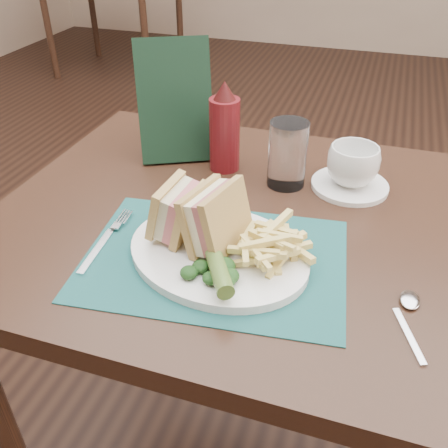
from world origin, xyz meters
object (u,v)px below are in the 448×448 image
object	(u,v)px
coffee_cup	(353,165)
saucer	(350,185)
check_presenter	(175,101)
placemat	(215,259)
sandwich_half_a	(166,207)
drinking_glass	(287,154)
ketchup_bottle	(225,127)
table_bg_left	(116,21)
table_main	(240,353)
plate	(218,254)
sandwich_half_b	(205,213)

from	to	relation	value
coffee_cup	saucer	bearing A→B (deg)	0.00
coffee_cup	check_presenter	xyz separation A→B (m)	(-0.38, 0.03, 0.07)
placemat	sandwich_half_a	size ratio (longest dim) A/B	4.38
placemat	drinking_glass	world-z (taller)	drinking_glass
placemat	ketchup_bottle	size ratio (longest dim) A/B	2.22
table_bg_left	saucer	xyz separation A→B (m)	(1.99, -2.66, 0.38)
table_main	sandwich_half_a	xyz separation A→B (m)	(-0.10, -0.12, 0.44)
coffee_cup	drinking_glass	size ratio (longest dim) A/B	0.77
table_main	plate	world-z (taller)	plate
plate	drinking_glass	bearing A→B (deg)	95.29
table_main	sandwich_half_a	distance (m)	0.47
placemat	ketchup_bottle	world-z (taller)	ketchup_bottle
plate	table_main	bearing A→B (deg)	105.20
placemat	coffee_cup	bearing A→B (deg)	58.87
coffee_cup	check_presenter	distance (m)	0.39
plate	ketchup_bottle	xyz separation A→B (m)	(-0.09, 0.30, 0.08)
sandwich_half_a	sandwich_half_b	distance (m)	0.07
saucer	ketchup_bottle	size ratio (longest dim) A/B	0.81
table_bg_left	check_presenter	size ratio (longest dim) A/B	3.57
placemat	table_main	bearing A→B (deg)	87.35
coffee_cup	sandwich_half_b	bearing A→B (deg)	-125.94
plate	sandwich_half_a	size ratio (longest dim) A/B	3.19
table_main	drinking_glass	bearing A→B (deg)	69.54
drinking_glass	table_bg_left	bearing A→B (deg)	124.82
coffee_cup	drinking_glass	bearing A→B (deg)	-169.06
sandwich_half_a	table_bg_left	bearing A→B (deg)	123.81
saucer	plate	bearing A→B (deg)	-120.81
placemat	plate	size ratio (longest dim) A/B	1.38
table_bg_left	check_presenter	bearing A→B (deg)	-58.48
table_main	ketchup_bottle	world-z (taller)	ketchup_bottle
sandwich_half_a	sandwich_half_b	bearing A→B (deg)	-1.29
check_presenter	saucer	bearing A→B (deg)	-31.07
saucer	sandwich_half_a	bearing A→B (deg)	-134.83
plate	ketchup_bottle	distance (m)	0.32
table_main	table_bg_left	distance (m)	3.35
sandwich_half_a	saucer	xyz separation A→B (m)	(0.27, 0.27, -0.06)
plate	drinking_glass	world-z (taller)	drinking_glass
sandwich_half_b	drinking_glass	xyz separation A→B (m)	(0.08, 0.25, -0.01)
saucer	table_main	bearing A→B (deg)	-138.04
plate	ketchup_bottle	size ratio (longest dim) A/B	1.61
table_main	plate	distance (m)	0.41
table_bg_left	sandwich_half_b	xyz separation A→B (m)	(1.79, -2.94, 0.45)
table_main	saucer	bearing A→B (deg)	41.96
plate	saucer	bearing A→B (deg)	75.20
ketchup_bottle	check_presenter	bearing A→B (deg)	167.43
check_presenter	table_bg_left	bearing A→B (deg)	94.85
sandwich_half_a	saucer	size ratio (longest dim) A/B	0.63
plate	drinking_glass	xyz separation A→B (m)	(0.05, 0.27, 0.06)
coffee_cup	ketchup_bottle	size ratio (longest dim) A/B	0.54
plate	check_presenter	world-z (taller)	check_presenter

